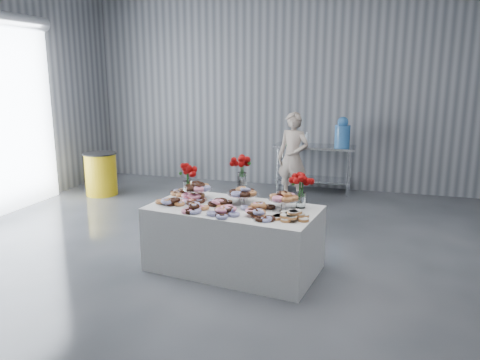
# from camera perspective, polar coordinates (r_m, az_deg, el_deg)

# --- Properties ---
(ground) EXTENTS (9.00, 9.00, 0.00)m
(ground) POSITION_cam_1_polar(r_m,az_deg,el_deg) (5.49, -4.40, -11.21)
(ground) COLOR #33353A
(ground) RESTS_ON ground
(room_walls) EXTENTS (8.04, 9.04, 4.02)m
(room_walls) POSITION_cam_1_polar(r_m,az_deg,el_deg) (5.19, -7.57, 17.22)
(room_walls) COLOR gray
(room_walls) RESTS_ON ground
(display_table) EXTENTS (2.01, 1.24, 0.75)m
(display_table) POSITION_cam_1_polar(r_m,az_deg,el_deg) (5.44, -0.79, -7.12)
(display_table) COLOR white
(display_table) RESTS_ON ground
(prep_table) EXTENTS (1.50, 0.60, 0.90)m
(prep_table) POSITION_cam_1_polar(r_m,az_deg,el_deg) (8.98, 9.03, 2.41)
(prep_table) COLOR silver
(prep_table) RESTS_ON ground
(donut_mounds) EXTENTS (1.89, 1.03, 0.09)m
(donut_mounds) POSITION_cam_1_polar(r_m,az_deg,el_deg) (5.27, -0.97, -3.01)
(donut_mounds) COLOR #D6814E
(donut_mounds) RESTS_ON display_table
(cake_stand_left) EXTENTS (0.36, 0.36, 0.17)m
(cake_stand_left) POSITION_cam_1_polar(r_m,az_deg,el_deg) (5.66, -5.20, -0.92)
(cake_stand_left) COLOR silver
(cake_stand_left) RESTS_ON display_table
(cake_stand_mid) EXTENTS (0.36, 0.36, 0.17)m
(cake_stand_mid) POSITION_cam_1_polar(r_m,az_deg,el_deg) (5.40, 0.35, -1.56)
(cake_stand_mid) COLOR silver
(cake_stand_mid) RESTS_ON display_table
(cake_stand_right) EXTENTS (0.36, 0.36, 0.17)m
(cake_stand_right) POSITION_cam_1_polar(r_m,az_deg,el_deg) (5.22, 5.37, -2.13)
(cake_stand_right) COLOR silver
(cake_stand_right) RESTS_ON display_table
(danish_pile) EXTENTS (0.48, 0.48, 0.11)m
(danish_pile) POSITION_cam_1_polar(r_m,az_deg,el_deg) (4.91, 6.40, -4.17)
(danish_pile) COLOR white
(danish_pile) RESTS_ON display_table
(bouquet_left) EXTENTS (0.26, 0.26, 0.42)m
(bouquet_left) POSITION_cam_1_polar(r_m,az_deg,el_deg) (5.81, -6.46, 0.99)
(bouquet_left) COLOR white
(bouquet_left) RESTS_ON display_table
(bouquet_right) EXTENTS (0.26, 0.26, 0.42)m
(bouquet_right) POSITION_cam_1_polar(r_m,az_deg,el_deg) (5.28, 7.48, -0.27)
(bouquet_right) COLOR white
(bouquet_right) RESTS_ON display_table
(bouquet_center) EXTENTS (0.26, 0.26, 0.57)m
(bouquet_center) POSITION_cam_1_polar(r_m,az_deg,el_deg) (5.56, 0.26, 1.40)
(bouquet_center) COLOR silver
(bouquet_center) RESTS_ON display_table
(water_jug) EXTENTS (0.28, 0.28, 0.55)m
(water_jug) POSITION_cam_1_polar(r_m,az_deg,el_deg) (8.85, 12.37, 5.58)
(water_jug) COLOR #4392E6
(water_jug) RESTS_ON prep_table
(drink_bottles) EXTENTS (0.54, 0.08, 0.27)m
(drink_bottles) POSITION_cam_1_polar(r_m,az_deg,el_deg) (8.87, 6.98, 5.06)
(drink_bottles) COLOR #268C33
(drink_bottles) RESTS_ON prep_table
(person) EXTENTS (0.66, 0.53, 1.58)m
(person) POSITION_cam_1_polar(r_m,az_deg,el_deg) (8.20, 6.46, 2.70)
(person) COLOR #CC8C93
(person) RESTS_ON ground
(trash_barrel) EXTENTS (0.62, 0.62, 0.79)m
(trash_barrel) POSITION_cam_1_polar(r_m,az_deg,el_deg) (9.09, -16.59, 0.72)
(trash_barrel) COLOR yellow
(trash_barrel) RESTS_ON ground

